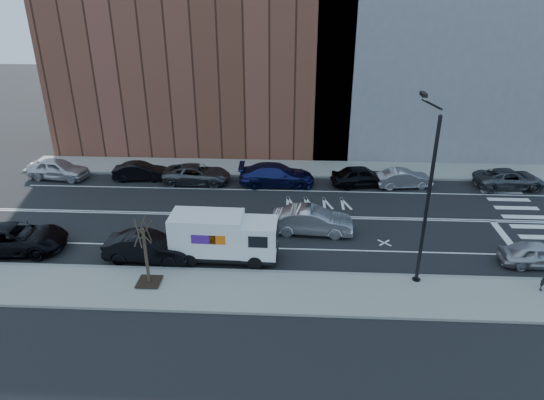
# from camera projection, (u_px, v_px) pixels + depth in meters

# --- Properties ---
(ground) EXTENTS (120.00, 120.00, 0.00)m
(ground) POSITION_uv_depth(u_px,v_px,m) (287.00, 216.00, 32.66)
(ground) COLOR black
(ground) RESTS_ON ground
(sidewalk_near) EXTENTS (44.00, 3.60, 0.15)m
(sidewalk_near) POSITION_uv_depth(u_px,v_px,m) (283.00, 292.00, 24.65)
(sidewalk_near) COLOR gray
(sidewalk_near) RESTS_ON ground
(sidewalk_far) EXTENTS (44.00, 3.60, 0.15)m
(sidewalk_far) POSITION_uv_depth(u_px,v_px,m) (289.00, 168.00, 40.61)
(sidewalk_far) COLOR gray
(sidewalk_far) RESTS_ON ground
(curb_near) EXTENTS (44.00, 0.25, 0.17)m
(curb_near) POSITION_uv_depth(u_px,v_px,m) (284.00, 273.00, 26.28)
(curb_near) COLOR gray
(curb_near) RESTS_ON ground
(curb_far) EXTENTS (44.00, 0.25, 0.17)m
(curb_far) POSITION_uv_depth(u_px,v_px,m) (289.00, 176.00, 38.97)
(curb_far) COLOR gray
(curb_far) RESTS_ON ground
(crosswalk) EXTENTS (3.00, 14.00, 0.01)m
(crosswalk) POSITION_uv_depth(u_px,v_px,m) (529.00, 222.00, 31.91)
(crosswalk) COLOR white
(crosswalk) RESTS_ON ground
(road_markings) EXTENTS (40.00, 8.60, 0.01)m
(road_markings) POSITION_uv_depth(u_px,v_px,m) (287.00, 216.00, 32.66)
(road_markings) COLOR white
(road_markings) RESTS_ON ground
(bldg_brick) EXTENTS (26.00, 10.00, 22.00)m
(bldg_brick) POSITION_uv_depth(u_px,v_px,m) (202.00, 23.00, 42.56)
(bldg_brick) COLOR brown
(bldg_brick) RESTS_ON ground
(streetlight) EXTENTS (0.44, 4.02, 9.34)m
(streetlight) POSITION_uv_depth(u_px,v_px,m) (426.00, 191.00, 23.94)
(streetlight) COLOR black
(streetlight) RESTS_ON ground
(street_tree) EXTENTS (1.20, 1.20, 3.75)m
(street_tree) POSITION_uv_depth(u_px,v_px,m) (147.00, 261.00, 24.76)
(street_tree) COLOR black
(street_tree) RESTS_ON ground
(fedex_van) EXTENTS (6.11, 2.28, 2.77)m
(fedex_van) POSITION_uv_depth(u_px,v_px,m) (223.00, 236.00, 27.13)
(fedex_van) COLOR black
(fedex_van) RESTS_ON ground
(far_parked_a) EXTENTS (4.98, 2.49, 1.63)m
(far_parked_a) POSITION_uv_depth(u_px,v_px,m) (58.00, 169.00, 38.44)
(far_parked_a) COLOR silver
(far_parked_a) RESTS_ON ground
(far_parked_b) EXTENTS (4.30, 1.80, 1.38)m
(far_parked_b) POSITION_uv_depth(u_px,v_px,m) (140.00, 171.00, 38.28)
(far_parked_b) COLOR black
(far_parked_b) RESTS_ON ground
(far_parked_c) EXTENTS (5.22, 2.43, 1.45)m
(far_parked_c) POSITION_uv_depth(u_px,v_px,m) (197.00, 174.00, 37.67)
(far_parked_c) COLOR #474A4E
(far_parked_c) RESTS_ON ground
(far_parked_d) EXTENTS (5.84, 2.54, 1.67)m
(far_parked_d) POSITION_uv_depth(u_px,v_px,m) (277.00, 175.00, 37.25)
(far_parked_d) COLOR navy
(far_parked_d) RESTS_ON ground
(far_parked_e) EXTENTS (4.84, 2.48, 1.58)m
(far_parked_e) POSITION_uv_depth(u_px,v_px,m) (362.00, 176.00, 37.10)
(far_parked_e) COLOR black
(far_parked_e) RESTS_ON ground
(far_parked_f) EXTENTS (4.36, 2.03, 1.38)m
(far_parked_f) POSITION_uv_depth(u_px,v_px,m) (404.00, 179.00, 36.92)
(far_parked_f) COLOR #A4A3A8
(far_parked_f) RESTS_ON ground
(far_parked_g) EXTENTS (5.30, 2.74, 1.43)m
(far_parked_g) POSITION_uv_depth(u_px,v_px,m) (509.00, 179.00, 36.83)
(far_parked_g) COLOR #484B50
(far_parked_g) RESTS_ON ground
(driving_sedan) EXTENTS (5.13, 2.06, 1.66)m
(driving_sedan) POSITION_uv_depth(u_px,v_px,m) (312.00, 221.00, 30.25)
(driving_sedan) COLOR #A9A9AE
(driving_sedan) RESTS_ON ground
(near_parked_rear_a) EXTENTS (4.98, 2.01, 1.61)m
(near_parked_rear_a) POSITION_uv_depth(u_px,v_px,m) (148.00, 247.00, 27.32)
(near_parked_rear_a) COLOR black
(near_parked_rear_a) RESTS_ON ground
(near_parked_rear_b) EXTENTS (6.21, 3.39, 1.65)m
(near_parked_rear_b) POSITION_uv_depth(u_px,v_px,m) (14.00, 238.00, 28.20)
(near_parked_rear_b) COLOR black
(near_parked_rear_b) RESTS_ON ground
(near_parked_front) EXTENTS (4.06, 1.67, 1.38)m
(near_parked_front) POSITION_uv_depth(u_px,v_px,m) (537.00, 254.00, 26.85)
(near_parked_front) COLOR #BAB9BF
(near_parked_front) RESTS_ON ground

